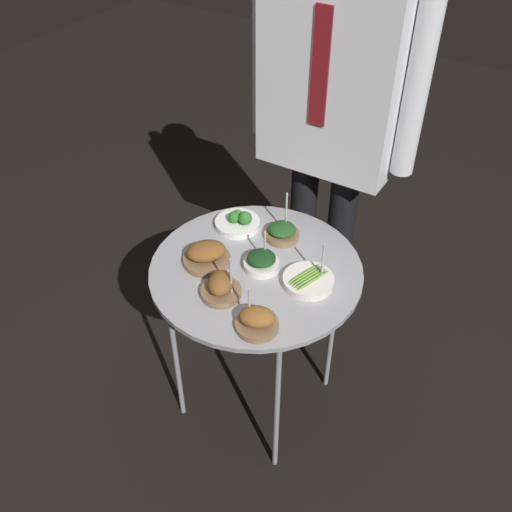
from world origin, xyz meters
name	(u,v)px	position (x,y,z in m)	size (l,w,h in m)	color
ground_plane	(256,397)	(0.00, 0.00, 0.00)	(8.00, 8.00, 0.00)	black
serving_cart	(256,278)	(0.00, 0.00, 0.66)	(0.71, 0.71, 0.71)	#939399
bowl_spinach_mid_right	(261,262)	(0.02, 0.01, 0.74)	(0.12, 0.12, 0.13)	silver
bowl_roast_back_left	(221,287)	(-0.02, -0.17, 0.74)	(0.13, 0.13, 0.16)	brown
bowl_spinach_far_rim	(282,232)	(-0.01, 0.18, 0.73)	(0.12, 0.12, 0.17)	brown
bowl_roast_front_right	(207,255)	(-0.15, -0.06, 0.74)	(0.16, 0.16, 0.08)	brown
bowl_asparagus_mid_left	(308,280)	(0.18, 0.02, 0.72)	(0.17, 0.17, 0.15)	silver
bowl_broccoli_front_center	(238,222)	(-0.17, 0.16, 0.73)	(0.16, 0.16, 0.07)	white
bowl_roast_center	(257,321)	(0.14, -0.23, 0.74)	(0.13, 0.13, 0.13)	brown
waiter_figure	(332,101)	(0.00, 0.50, 1.09)	(0.64, 0.24, 1.73)	black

